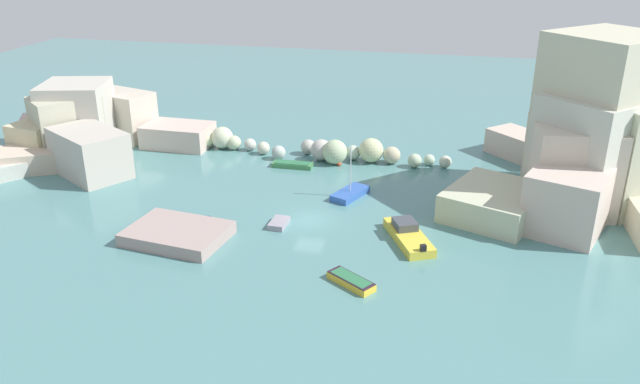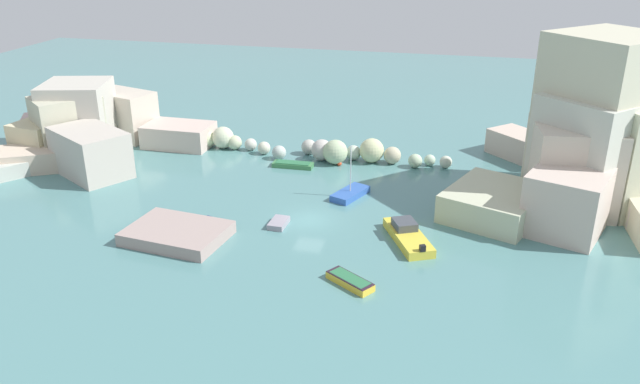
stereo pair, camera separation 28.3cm
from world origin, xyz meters
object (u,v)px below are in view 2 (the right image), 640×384
at_px(moored_boat_1, 196,228).
at_px(moored_boat_5, 350,281).
at_px(moored_boat_2, 350,193).
at_px(moored_boat_4, 293,165).
at_px(moored_boat_0, 408,235).
at_px(moored_boat_3, 279,223).
at_px(channel_buoy, 339,164).
at_px(stone_dock, 177,233).

height_order(moored_boat_1, moored_boat_5, moored_boat_5).
xyz_separation_m(moored_boat_2, moored_boat_4, (-7.49, 6.37, -0.07)).
relative_size(moored_boat_0, moored_boat_1, 1.64).
height_order(moored_boat_2, moored_boat_3, moored_boat_2).
distance_m(channel_buoy, moored_boat_5, 24.29).
xyz_separation_m(moored_boat_0, moored_boat_5, (-3.22, -7.90, -0.18)).
height_order(stone_dock, moored_boat_4, stone_dock).
relative_size(channel_buoy, moored_boat_5, 0.13).
relative_size(channel_buoy, moored_boat_4, 0.11).
relative_size(stone_dock, moored_boat_2, 1.53).
xyz_separation_m(stone_dock, moored_boat_4, (4.58, 18.41, -0.26)).
bearing_deg(channel_buoy, stone_dock, -115.04).
bearing_deg(stone_dock, channel_buoy, 64.96).
distance_m(moored_boat_3, moored_boat_5, 11.24).
bearing_deg(moored_boat_2, moored_boat_1, 154.71).
xyz_separation_m(moored_boat_1, moored_boat_3, (6.42, 2.65, -0.03)).
distance_m(moored_boat_2, moored_boat_4, 9.83).
bearing_deg(moored_boat_0, moored_boat_4, 18.11).
relative_size(stone_dock, moored_boat_5, 2.04).
relative_size(moored_boat_0, moored_boat_5, 1.78).
bearing_deg(channel_buoy, moored_boat_1, -114.84).
xyz_separation_m(moored_boat_1, moored_boat_2, (11.17, 10.27, 0.06)).
distance_m(stone_dock, moored_boat_5, 15.61).
relative_size(moored_boat_1, moored_boat_5, 1.09).
height_order(channel_buoy, moored_boat_5, moored_boat_5).
distance_m(stone_dock, moored_boat_3, 8.56).
distance_m(moored_boat_2, moored_boat_5, 15.97).
xyz_separation_m(moored_boat_1, moored_boat_5, (14.27, -5.40, 0.04)).
bearing_deg(moored_boat_2, stone_dock, 157.05).
height_order(moored_boat_2, moored_boat_5, moored_boat_2).
bearing_deg(moored_boat_2, moored_boat_0, -118.72).
xyz_separation_m(moored_boat_0, moored_boat_3, (-11.07, 0.15, -0.25)).
relative_size(moored_boat_3, moored_boat_4, 0.55).
xyz_separation_m(stone_dock, moored_boat_1, (0.90, 1.77, -0.26)).
distance_m(channel_buoy, moored_boat_2, 8.38).
relative_size(moored_boat_1, moored_boat_2, 0.82).
distance_m(moored_boat_1, moored_boat_2, 15.17).
height_order(moored_boat_0, moored_boat_5, moored_boat_0).
bearing_deg(moored_boat_3, moored_boat_0, 91.07).
distance_m(stone_dock, channel_buoy, 22.02).
bearing_deg(moored_boat_5, moored_boat_4, 149.09).
distance_m(channel_buoy, moored_boat_1, 20.03).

